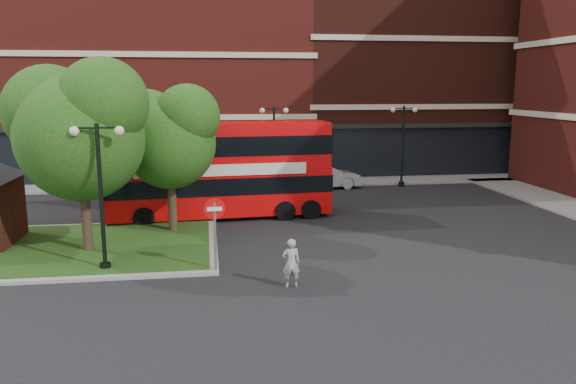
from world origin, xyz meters
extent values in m
plane|color=black|center=(0.00, 0.00, 0.00)|extent=(120.00, 120.00, 0.00)
cube|color=slate|center=(0.00, 16.50, 0.06)|extent=(44.00, 3.00, 0.12)
cube|color=maroon|center=(-8.00, 24.00, 7.00)|extent=(26.00, 12.00, 14.00)
cube|color=#471911|center=(14.00, 24.00, 8.00)|extent=(18.00, 12.00, 16.00)
cube|color=gray|center=(-8.00, 3.00, 0.06)|extent=(12.60, 7.60, 0.12)
cube|color=#19380F|center=(-8.00, 3.00, 0.07)|extent=(12.00, 7.00, 0.15)
cylinder|color=#2D2116|center=(-6.50, 2.50, 1.96)|extent=(0.36, 0.36, 3.92)
sphere|color=#163E0F|center=(-6.50, 2.50, 4.34)|extent=(4.60, 4.60, 4.60)
sphere|color=#163E0F|center=(-7.65, 3.19, 5.25)|extent=(3.45, 3.45, 3.45)
sphere|color=#163E0F|center=(-5.58, 2.04, 5.60)|extent=(3.22, 3.22, 3.22)
cylinder|color=#2D2116|center=(-3.50, 5.00, 1.74)|extent=(0.36, 0.36, 3.47)
sphere|color=#163E0F|center=(-3.50, 5.00, 3.84)|extent=(3.80, 3.80, 3.80)
sphere|color=#163E0F|center=(-4.45, 5.57, 4.65)|extent=(2.85, 2.85, 2.85)
sphere|color=#163E0F|center=(-2.74, 4.62, 4.96)|extent=(2.66, 2.66, 2.66)
cylinder|color=black|center=(-5.50, 0.20, 2.50)|extent=(0.14, 0.14, 5.00)
cylinder|color=black|center=(-5.50, 0.20, 0.15)|extent=(0.36, 0.36, 0.30)
cube|color=black|center=(-5.50, 0.20, 4.85)|extent=(1.40, 0.06, 0.06)
sphere|color=#F2EACC|center=(-6.20, 0.20, 4.75)|extent=(0.32, 0.32, 0.32)
sphere|color=#F2EACC|center=(-4.80, 0.20, 4.75)|extent=(0.32, 0.32, 0.32)
cylinder|color=black|center=(2.00, 14.50, 2.50)|extent=(0.14, 0.14, 5.00)
cylinder|color=black|center=(2.00, 14.50, 0.15)|extent=(0.36, 0.36, 0.30)
cube|color=black|center=(2.00, 14.50, 4.85)|extent=(1.40, 0.06, 0.06)
sphere|color=#F2EACC|center=(1.30, 14.50, 4.75)|extent=(0.32, 0.32, 0.32)
sphere|color=#F2EACC|center=(2.70, 14.50, 4.75)|extent=(0.32, 0.32, 0.32)
cylinder|color=black|center=(10.00, 14.50, 2.50)|extent=(0.14, 0.14, 5.00)
cylinder|color=black|center=(10.00, 14.50, 0.15)|extent=(0.36, 0.36, 0.30)
cube|color=black|center=(10.00, 14.50, 4.85)|extent=(1.40, 0.06, 0.06)
sphere|color=#F2EACC|center=(9.30, 14.50, 4.75)|extent=(0.32, 0.32, 0.32)
sphere|color=#F2EACC|center=(10.70, 14.50, 4.75)|extent=(0.32, 0.32, 0.32)
cube|color=red|center=(-1.42, 7.66, 1.41)|extent=(10.51, 3.09, 1.98)
cube|color=red|center=(-1.42, 7.66, 3.40)|extent=(10.41, 3.06, 1.98)
cube|color=black|center=(-1.42, 7.66, 3.49)|extent=(10.51, 3.09, 0.90)
cube|color=silver|center=(-1.33, 6.46, 2.45)|extent=(7.76, 0.59, 0.52)
imported|color=#98979A|center=(0.50, -2.18, 0.78)|extent=(0.57, 0.37, 1.56)
imported|color=#B1B4B8|center=(-5.39, 14.50, 0.72)|extent=(4.34, 2.01, 1.44)
imported|color=silver|center=(5.07, 14.50, 0.74)|extent=(4.62, 2.07, 1.47)
cylinder|color=slate|center=(-1.80, -0.50, 1.22)|extent=(0.09, 0.09, 2.43)
cylinder|color=red|center=(-1.80, -0.50, 2.21)|extent=(0.71, 0.07, 0.71)
cube|color=white|center=(-1.80, -0.50, 2.21)|extent=(0.50, 0.06, 0.13)
camera|label=1|loc=(-2.00, -18.67, 6.18)|focal=35.00mm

